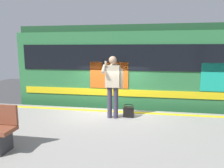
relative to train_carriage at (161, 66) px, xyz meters
The scene contains 8 objects.
ground_plane 3.65m from the train_carriage, 49.74° to the left, with size 26.52×26.52×0.00m, color #3D3D3F.
platform 5.32m from the train_carriage, 69.33° to the left, with size 17.68×5.17×1.11m, color gray.
safety_line 3.23m from the train_carriage, 53.50° to the left, with size 17.33×0.16×0.01m, color yellow.
track_rail_near 3.02m from the train_carriage, 22.04° to the left, with size 22.98×0.08×0.16m, color slate.
track_rail_far 3.02m from the train_carriage, 22.39° to the right, with size 22.98×0.08×0.16m, color slate.
train_carriage is the anchor object (origin of this frame).
passenger 3.34m from the train_carriage, 63.29° to the left, with size 0.57×0.55×1.80m.
handbag 3.25m from the train_carriage, 69.81° to the left, with size 0.31×0.28×0.37m.
Camera 1 is at (-1.26, 6.81, 3.10)m, focal length 34.06 mm.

